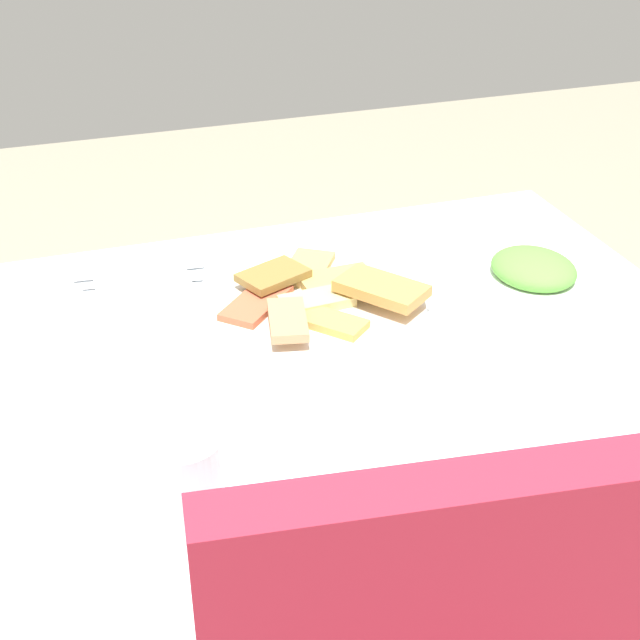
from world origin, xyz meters
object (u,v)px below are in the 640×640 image
spoon (143,281)px  drinking_glass (185,480)px  dining_table (321,412)px  fork (139,271)px  paper_napkin (141,278)px  salad_plate_rice (410,476)px  salad_plate_greens (533,273)px  pide_platter (319,302)px

spoon → drinking_glass: bearing=94.7°
drinking_glass → spoon: size_ratio=0.58×
dining_table → fork: size_ratio=5.56×
paper_napkin → spoon: spoon is taller
dining_table → drinking_glass: (0.22, 0.24, 0.13)m
salad_plate_rice → drinking_glass: 0.23m
paper_napkin → salad_plate_greens: bearing=160.5°
drinking_glass → spoon: bearing=-94.1°
paper_napkin → fork: size_ratio=0.71×
paper_napkin → spoon: (0.00, 0.02, 0.00)m
salad_plate_rice → paper_napkin: (0.19, -0.55, -0.02)m
spoon → paper_napkin: bearing=-81.2°
salad_plate_rice → fork: salad_plate_rice is taller
paper_napkin → fork: bearing=-90.0°
salad_plate_greens → dining_table: bearing=15.4°
pide_platter → paper_napkin: (0.22, -0.17, -0.01)m
pide_platter → fork: size_ratio=1.60×
dining_table → drinking_glass: drinking_glass is taller
salad_plate_greens → paper_napkin: size_ratio=1.57×
dining_table → salad_plate_greens: size_ratio=5.00×
pide_platter → spoon: bearing=-34.9°
fork → drinking_glass: bearing=90.7°
salad_plate_greens → paper_napkin: bearing=-19.5°
drinking_glass → fork: 0.55m
pide_platter → salad_plate_greens: 0.32m
paper_napkin → fork: fork is taller
salad_plate_greens → fork: 0.58m
pide_platter → salad_plate_greens: size_ratio=1.44×
dining_table → spoon: bearing=-56.2°
salad_plate_rice → spoon: 0.57m
pide_platter → paper_napkin: bearing=-37.9°
pide_platter → salad_plate_greens: bearing=176.4°
dining_table → salad_plate_rice: 0.28m
dining_table → fork: 0.37m
pide_platter → drinking_glass: 0.44m
salad_plate_greens → drinking_glass: drinking_glass is taller
pide_platter → fork: pide_platter is taller
salad_plate_greens → paper_napkin: (0.54, -0.19, -0.01)m
salad_plate_greens → paper_napkin: 0.57m
salad_plate_rice → paper_napkin: bearing=-71.0°
salad_plate_rice → fork: size_ratio=1.23×
salad_plate_greens → salad_plate_rice: salad_plate_rice is taller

